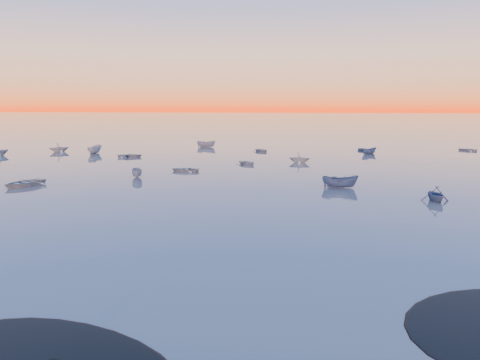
# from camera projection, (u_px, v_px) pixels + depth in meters

# --- Properties ---
(ground) EXTENTS (600.00, 600.00, 0.00)m
(ground) POSITION_uv_depth(u_px,v_px,m) (276.00, 139.00, 117.38)
(ground) COLOR slate
(ground) RESTS_ON ground
(mud_lobes) EXTENTS (140.00, 6.00, 0.07)m
(mud_lobes) POSITION_uv_depth(u_px,v_px,m) (145.00, 333.00, 18.55)
(mud_lobes) COLOR black
(mud_lobes) RESTS_ON ground
(moored_fleet) EXTENTS (124.00, 58.00, 1.20)m
(moored_fleet) POSITION_uv_depth(u_px,v_px,m) (260.00, 162.00, 71.39)
(moored_fleet) COLOR #BABAB6
(moored_fleet) RESTS_ON ground
(boat_near_center) EXTENTS (1.84, 3.93, 1.33)m
(boat_near_center) POSITION_uv_depth(u_px,v_px,m) (340.00, 188.00, 50.21)
(boat_near_center) COLOR #3E5577
(boat_near_center) RESTS_ON ground
(boat_near_right) EXTENTS (3.32, 1.78, 1.11)m
(boat_near_right) POSITION_uv_depth(u_px,v_px,m) (435.00, 201.00, 43.32)
(boat_near_right) COLOR #3E5577
(boat_near_right) RESTS_ON ground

